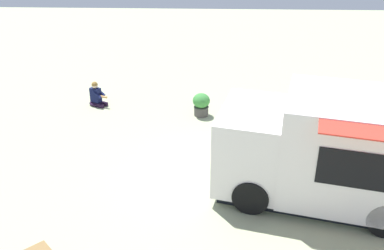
{
  "coord_description": "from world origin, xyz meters",
  "views": [
    {
      "loc": [
        9.31,
        -0.82,
        6.17
      ],
      "look_at": [
        -1.39,
        -1.22,
        0.79
      ],
      "focal_mm": 41.27,
      "sensor_mm": 36.0,
      "label": 1
    }
  ],
  "objects_px": {
    "planter_flowering_near": "(201,104)",
    "planter_flowering_far": "(338,114)",
    "food_truck": "(332,152)",
    "person_customer": "(97,96)"
  },
  "relations": [
    {
      "from": "food_truck",
      "to": "planter_flowering_near",
      "type": "relative_size",
      "value": 6.89
    },
    {
      "from": "food_truck",
      "to": "person_customer",
      "type": "bearing_deg",
      "value": -127.75
    },
    {
      "from": "person_customer",
      "to": "planter_flowering_near",
      "type": "distance_m",
      "value": 3.64
    },
    {
      "from": "food_truck",
      "to": "planter_flowering_near",
      "type": "bearing_deg",
      "value": -145.88
    },
    {
      "from": "person_customer",
      "to": "planter_flowering_far",
      "type": "height_order",
      "value": "person_customer"
    },
    {
      "from": "food_truck",
      "to": "planter_flowering_far",
      "type": "distance_m",
      "value": 4.2
    },
    {
      "from": "planter_flowering_near",
      "to": "food_truck",
      "type": "bearing_deg",
      "value": 34.12
    },
    {
      "from": "planter_flowering_near",
      "to": "planter_flowering_far",
      "type": "height_order",
      "value": "planter_flowering_near"
    },
    {
      "from": "planter_flowering_near",
      "to": "planter_flowering_far",
      "type": "distance_m",
      "value": 4.28
    },
    {
      "from": "food_truck",
      "to": "planter_flowering_far",
      "type": "height_order",
      "value": "food_truck"
    }
  ]
}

